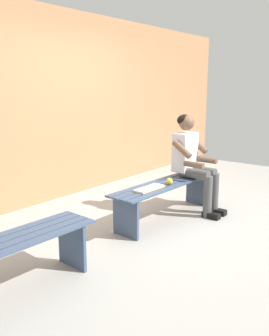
{
  "coord_description": "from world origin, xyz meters",
  "views": [
    {
      "loc": [
        3.63,
        2.4,
        1.62
      ],
      "look_at": [
        0.82,
        0.15,
        0.81
      ],
      "focal_mm": 39.09,
      "sensor_mm": 36.0,
      "label": 1
    }
  ],
  "objects_px": {
    "book_open": "(149,189)",
    "bench_near": "(166,191)",
    "person_seated": "(193,159)",
    "apple": "(169,181)"
  },
  "relations": [
    {
      "from": "book_open",
      "to": "apple",
      "type": "bearing_deg",
      "value": 171.22
    },
    {
      "from": "bench_near",
      "to": "book_open",
      "type": "bearing_deg",
      "value": 1.97
    },
    {
      "from": "bench_near",
      "to": "apple",
      "type": "xyz_separation_m",
      "value": [
        0.05,
        0.07,
        0.15
      ]
    },
    {
      "from": "bench_near",
      "to": "apple",
      "type": "bearing_deg",
      "value": 55.54
    },
    {
      "from": "bench_near",
      "to": "apple",
      "type": "height_order",
      "value": "apple"
    },
    {
      "from": "person_seated",
      "to": "apple",
      "type": "bearing_deg",
      "value": -3.11
    },
    {
      "from": "book_open",
      "to": "bench_near",
      "type": "bearing_deg",
      "value": -175.97
    },
    {
      "from": "bench_near",
      "to": "person_seated",
      "type": "distance_m",
      "value": 0.58
    },
    {
      "from": "bench_near",
      "to": "person_seated",
      "type": "relative_size",
      "value": 1.38
    },
    {
      "from": "bench_near",
      "to": "book_open",
      "type": "height_order",
      "value": "book_open"
    }
  ]
}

